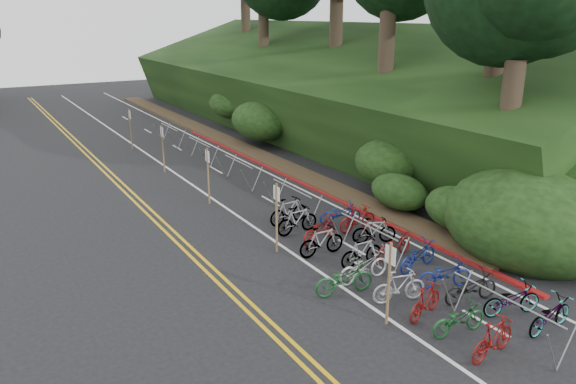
# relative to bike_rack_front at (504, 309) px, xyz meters

# --- Properties ---
(ground) EXTENTS (120.00, 120.00, 0.00)m
(ground) POSITION_rel_bike_rack_front_xyz_m (-2.80, 2.74, -0.89)
(ground) COLOR black
(ground) RESTS_ON ground
(road_markings) EXTENTS (7.47, 80.00, 0.01)m
(road_markings) POSITION_rel_bike_rack_front_xyz_m (-2.17, 12.83, -0.89)
(road_markings) COLOR gold
(road_markings) RESTS_ON ground
(red_curb) EXTENTS (0.25, 28.00, 0.10)m
(red_curb) POSITION_rel_bike_rack_front_xyz_m (2.90, 14.74, -0.84)
(red_curb) COLOR maroon
(red_curb) RESTS_ON ground
(embankment) EXTENTS (14.30, 48.14, 9.11)m
(embankment) POSITION_rel_bike_rack_front_xyz_m (10.16, 21.77, 1.68)
(embankment) COLOR black
(embankment) RESTS_ON ground
(bike_rack_front) EXTENTS (1.16, 3.36, 1.20)m
(bike_rack_front) POSITION_rel_bike_rack_front_xyz_m (0.00, 0.00, 0.00)
(bike_rack_front) COLOR gray
(bike_rack_front) RESTS_ON ground
(bike_racks_rest) EXTENTS (1.14, 23.00, 1.17)m
(bike_racks_rest) POSITION_rel_bike_rack_front_xyz_m (0.20, 15.74, -0.04)
(bike_racks_rest) COLOR gray
(bike_racks_rest) RESTS_ON ground
(signpost_near) EXTENTS (0.08, 0.40, 2.36)m
(signpost_near) POSITION_rel_bike_rack_front_xyz_m (-2.02, 2.08, 0.46)
(signpost_near) COLOR brown
(signpost_near) RESTS_ON ground
(signposts_rest) EXTENTS (0.08, 18.40, 2.50)m
(signposts_rest) POSITION_rel_bike_rack_front_xyz_m (-2.20, 16.74, 0.54)
(signposts_rest) COLOR brown
(signposts_rest) RESTS_ON ground
(bike_front) EXTENTS (0.92, 1.94, 0.98)m
(bike_front) POSITION_rel_bike_rack_front_xyz_m (-2.00, 4.05, -0.40)
(bike_front) COLOR #144C1E
(bike_front) RESTS_ON ground
(bike_valet) EXTENTS (3.15, 12.07, 1.08)m
(bike_valet) POSITION_rel_bike_rack_front_xyz_m (0.18, 4.60, -0.41)
(bike_valet) COLOR maroon
(bike_valet) RESTS_ON ground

